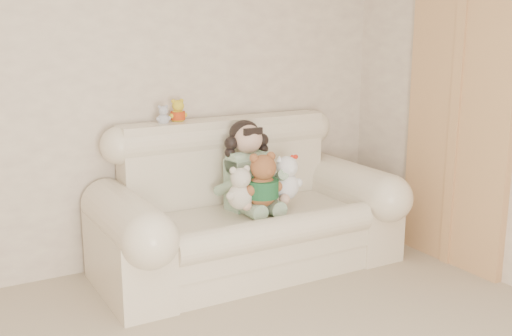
{
  "coord_description": "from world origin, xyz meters",
  "views": [
    {
      "loc": [
        -1.09,
        -1.6,
        1.68
      ],
      "look_at": [
        0.89,
        1.9,
        0.75
      ],
      "focal_mm": 43.19,
      "sensor_mm": 36.0,
      "label": 1
    }
  ],
  "objects": [
    {
      "name": "seated_child",
      "position": [
        0.92,
        2.08,
        0.74
      ],
      "size": [
        0.45,
        0.52,
        0.63
      ],
      "primitive_type": null,
      "rotation": [
        0.0,
        0.0,
        0.15
      ],
      "color": "#326F35",
      "rests_on": "sofa"
    },
    {
      "name": "door_panel",
      "position": [
        2.22,
        1.4,
        1.05
      ],
      "size": [
        0.06,
        0.9,
        2.1
      ],
      "primitive_type": "cube",
      "color": "#B77A4E",
      "rests_on": "floor"
    },
    {
      "name": "sofa",
      "position": [
        0.89,
        2.0,
        0.52
      ],
      "size": [
        2.1,
        0.95,
        1.03
      ],
      "primitive_type": null,
      "color": "beige",
      "rests_on": "floor"
    },
    {
      "name": "cream_teddy",
      "position": [
        0.75,
        1.85,
        0.67
      ],
      "size": [
        0.27,
        0.24,
        0.34
      ],
      "primitive_type": null,
      "rotation": [
        0.0,
        0.0,
        -0.43
      ],
      "color": "beige",
      "rests_on": "sofa"
    },
    {
      "name": "wall_back",
      "position": [
        0.0,
        2.5,
        1.3
      ],
      "size": [
        4.5,
        0.0,
        4.5
      ],
      "primitive_type": "plane",
      "rotation": [
        1.57,
        0.0,
        0.0
      ],
      "color": "beige",
      "rests_on": "ground"
    },
    {
      "name": "white_cat",
      "position": [
        1.13,
        1.89,
        0.69
      ],
      "size": [
        0.25,
        0.2,
        0.37
      ],
      "primitive_type": null,
      "rotation": [
        0.0,
        0.0,
        -0.08
      ],
      "color": "white",
      "rests_on": "sofa"
    },
    {
      "name": "yellow_mini_bear",
      "position": [
        0.54,
        2.38,
        1.11
      ],
      "size": [
        0.15,
        0.13,
        0.21
      ],
      "primitive_type": null,
      "rotation": [
        0.0,
        0.0,
        -0.19
      ],
      "color": "yellow",
      "rests_on": "sofa"
    },
    {
      "name": "brown_teddy",
      "position": [
        0.9,
        1.83,
        0.72
      ],
      "size": [
        0.3,
        0.25,
        0.43
      ],
      "primitive_type": null,
      "rotation": [
        0.0,
        0.0,
        0.13
      ],
      "color": "brown",
      "rests_on": "sofa"
    },
    {
      "name": "grey_mini_plush",
      "position": [
        0.42,
        2.36,
        1.09
      ],
      "size": [
        0.13,
        0.11,
        0.17
      ],
      "primitive_type": null,
      "rotation": [
        0.0,
        0.0,
        -0.35
      ],
      "color": "#B1B2B8",
      "rests_on": "sofa"
    }
  ]
}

